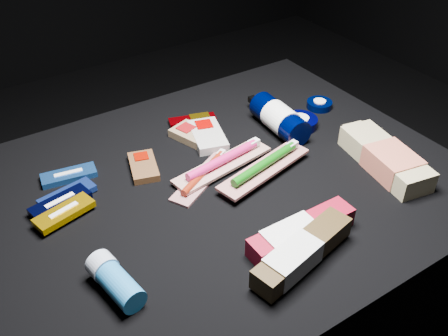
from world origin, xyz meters
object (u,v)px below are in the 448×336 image
bodywash_bottle (386,159)px  deodorant_stick (115,281)px  lotion_bottle (279,119)px  toothpaste_carton_red (297,234)px

bodywash_bottle → deodorant_stick: bodywash_bottle is taller
lotion_bottle → toothpaste_carton_red: size_ratio=0.99×
lotion_bottle → bodywash_bottle: 0.26m
lotion_bottle → toothpaste_carton_red: lotion_bottle is taller
toothpaste_carton_red → deodorant_stick: bearing=166.8°
bodywash_bottle → lotion_bottle: bearing=122.1°
bodywash_bottle → deodorant_stick: (-0.61, 0.01, -0.00)m
deodorant_stick → toothpaste_carton_red: (0.31, -0.07, -0.00)m
bodywash_bottle → toothpaste_carton_red: (-0.30, -0.07, -0.00)m
toothpaste_carton_red → bodywash_bottle: bearing=13.1°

